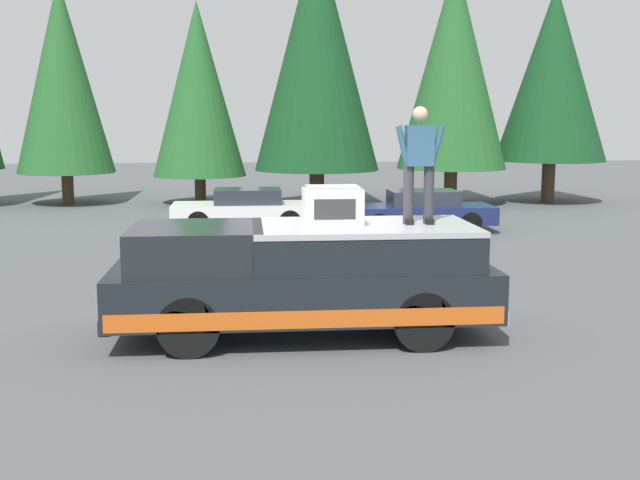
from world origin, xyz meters
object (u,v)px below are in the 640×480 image
person_on_truck_bed (419,162)px  parked_car_white (245,209)px  parked_car_navy (420,211)px  pickup_truck (303,278)px  compressor_unit (332,206)px

person_on_truck_bed → parked_car_white: person_on_truck_bed is taller
parked_car_navy → parked_car_white: same height
parked_car_navy → pickup_truck: bearing=158.8°
parked_car_navy → parked_car_white: bearing=78.9°
pickup_truck → parked_car_white: (11.42, 0.85, -0.29)m
parked_car_white → parked_car_navy: bearing=-101.1°
pickup_truck → compressor_unit: (0.01, -0.43, 1.05)m
parked_car_white → pickup_truck: bearing=-175.8°
parked_car_navy → parked_car_white: 4.99m
pickup_truck → parked_car_navy: (10.46, -4.06, -0.29)m
compressor_unit → parked_car_navy: size_ratio=0.20×
person_on_truck_bed → parked_car_navy: size_ratio=0.41×
compressor_unit → parked_car_navy: compressor_unit is taller
parked_car_navy → person_on_truck_bed: bearing=167.2°
pickup_truck → parked_car_white: 11.46m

